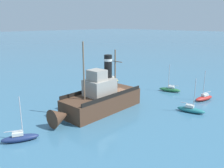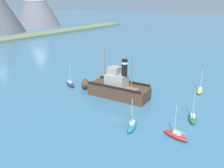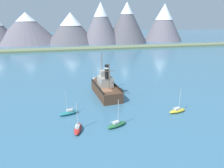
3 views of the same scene
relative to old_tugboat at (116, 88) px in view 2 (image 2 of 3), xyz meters
The scene contains 7 objects.
ground_plane 4.00m from the old_tugboat, 98.49° to the right, with size 600.00×600.00×0.00m, color teal.
old_tugboat is the anchor object (origin of this frame).
sailboat_teal 12.85m from the old_tugboat, 135.93° to the right, with size 3.95×2.04×4.90m.
sailboat_green 15.73m from the old_tugboat, 95.46° to the right, with size 3.94×2.36×4.90m.
sailboat_yellow 17.67m from the old_tugboat, 48.97° to the right, with size 3.93×1.72×4.90m.
sailboat_red 17.29m from the old_tugboat, 117.82° to the right, with size 1.88×3.95×4.90m.
sailboat_navy 11.86m from the old_tugboat, 93.67° to the left, with size 2.56×3.92×4.90m.
Camera 2 is at (-36.23, -20.43, 18.26)m, focal length 38.00 mm.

